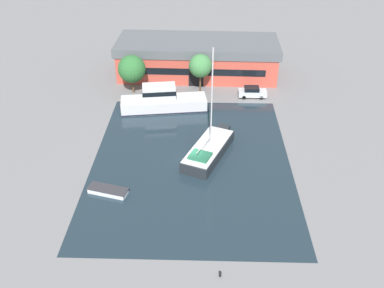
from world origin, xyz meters
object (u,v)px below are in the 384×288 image
at_px(quay_tree_near_building, 200,66).
at_px(parked_car, 252,92).
at_px(quay_tree_by_water, 132,69).
at_px(sailboat_moored, 209,150).
at_px(motor_cruiser, 163,101).
at_px(warehouse_building, 197,57).
at_px(small_dinghy, 108,191).

bearing_deg(quay_tree_near_building, parked_car, -13.43).
height_order(quay_tree_by_water, sailboat_moored, sailboat_moored).
distance_m(sailboat_moored, motor_cruiser, 13.54).
height_order(warehouse_building, motor_cruiser, warehouse_building).
xyz_separation_m(warehouse_building, sailboat_moored, (1.85, -24.98, -2.18)).
height_order(warehouse_building, small_dinghy, warehouse_building).
distance_m(quay_tree_by_water, parked_car, 18.87).
xyz_separation_m(warehouse_building, small_dinghy, (-9.14, -32.68, -2.66)).
xyz_separation_m(quay_tree_by_water, small_dinghy, (0.82, -25.09, -3.63)).
xyz_separation_m(warehouse_building, quay_tree_near_building, (0.56, -6.81, 1.27)).
bearing_deg(parked_car, sailboat_moored, -22.40).
bearing_deg(motor_cruiser, small_dinghy, 159.57).
xyz_separation_m(quay_tree_by_water, motor_cruiser, (5.12, -5.62, -2.55)).
bearing_deg(parked_car, quay_tree_by_water, -93.29).
bearing_deg(small_dinghy, motor_cruiser, -177.26).
relative_size(parked_car, small_dinghy, 0.93).
xyz_separation_m(quay_tree_near_building, quay_tree_by_water, (-10.52, -0.78, -0.30)).
relative_size(quay_tree_near_building, quay_tree_by_water, 1.00).
xyz_separation_m(sailboat_moored, small_dinghy, (-10.99, -7.71, -0.48)).
xyz_separation_m(quay_tree_near_building, small_dinghy, (-9.69, -25.87, -3.93)).
relative_size(quay_tree_near_building, motor_cruiser, 0.47).
bearing_deg(quay_tree_by_water, quay_tree_near_building, 4.27).
relative_size(quay_tree_near_building, sailboat_moored, 0.45).
relative_size(warehouse_building, quay_tree_by_water, 4.44).
bearing_deg(warehouse_building, quay_tree_by_water, -141.17).
distance_m(parked_car, sailboat_moored, 17.59).
height_order(parked_car, small_dinghy, parked_car).
distance_m(quay_tree_by_water, small_dinghy, 25.36).
xyz_separation_m(parked_car, motor_cruiser, (-13.46, -4.48, 0.56)).
bearing_deg(quay_tree_near_building, motor_cruiser, -130.11).
bearing_deg(sailboat_moored, small_dinghy, -122.65).
xyz_separation_m(warehouse_building, motor_cruiser, (-4.84, -13.22, -1.58)).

